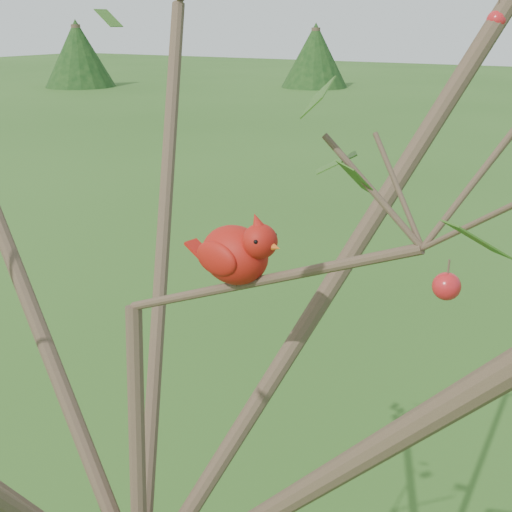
# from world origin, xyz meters

# --- Properties ---
(crabapple_tree) EXTENTS (2.35, 2.05, 2.95)m
(crabapple_tree) POSITION_xyz_m (0.03, -0.02, 2.12)
(crabapple_tree) COLOR #3E2C21
(crabapple_tree) RESTS_ON ground
(cardinal) EXTENTS (0.22, 0.12, 0.15)m
(cardinal) POSITION_xyz_m (0.22, 0.08, 2.12)
(cardinal) COLOR #B01A0F
(cardinal) RESTS_ON ground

